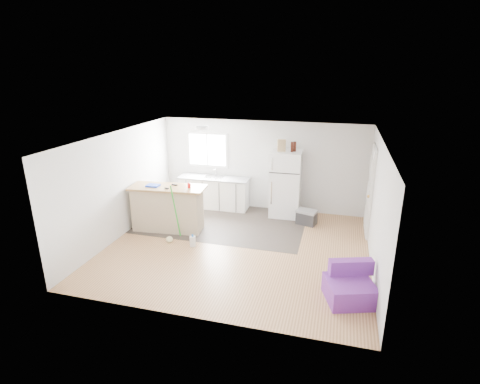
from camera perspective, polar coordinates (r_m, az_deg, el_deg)
name	(u,v)px	position (r m, az deg, el deg)	size (l,w,h in m)	color
room	(237,195)	(7.75, -0.41, -0.47)	(5.51, 5.01, 2.41)	#8E5D3B
vinyl_zone	(223,222)	(9.49, -2.59, -4.55)	(4.05, 2.50, 0.00)	#2F2723
window	(207,150)	(10.40, -4.99, 6.43)	(1.18, 0.06, 0.98)	white
interior_door	(370,191)	(9.05, 19.22, 0.08)	(0.11, 0.92, 2.10)	white
ceiling_fixture	(202,128)	(8.95, -5.85, 9.69)	(0.30, 0.30, 0.07)	white
kitchen_cabinets	(214,192)	(10.34, -3.95, 0.00)	(1.94, 0.62, 1.13)	white
peninsula	(168,208)	(9.03, -10.95, -2.40)	(1.81, 0.84, 1.08)	#C3AC8D
refrigerator	(286,184)	(9.70, 6.98, 1.24)	(0.77, 0.74, 1.72)	white
cooler	(307,217)	(9.44, 10.11, -3.76)	(0.56, 0.45, 0.37)	#2B2B2D
purple_seat	(350,287)	(6.71, 16.36, -13.73)	(0.94, 0.92, 0.62)	#6A2D92
cleaner_jug	(193,241)	(8.26, -7.22, -7.45)	(0.15, 0.13, 0.28)	silver
mop	(171,232)	(8.49, -10.47, -6.06)	(0.23, 0.38, 1.36)	green
red_cup	(189,185)	(8.65, -7.78, 1.01)	(0.08, 0.08, 0.12)	red
blue_tray	(153,185)	(8.94, -13.11, 0.98)	(0.30, 0.22, 0.04)	#1435C3
tool_a	(175,185)	(8.90, -9.95, 1.10)	(0.14, 0.05, 0.03)	black
tool_b	(167,188)	(8.68, -11.11, 0.55)	(0.10, 0.04, 0.03)	black
cardboard_box	(281,145)	(9.41, 6.34, 7.06)	(0.20, 0.10, 0.30)	tan
bottle_left	(292,147)	(9.40, 7.94, 6.83)	(0.07, 0.07, 0.25)	#341109
bottle_right	(295,147)	(9.45, 8.35, 6.87)	(0.07, 0.07, 0.25)	#341109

